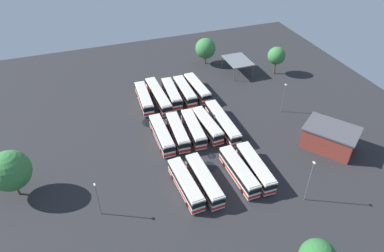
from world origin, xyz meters
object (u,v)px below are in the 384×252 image
(bus_row1_slot1, at_px, (178,132))
(tree_northeast, at_px, (206,48))
(bus_row0_slot1, at_px, (158,96))
(bus_row1_slot3, at_px, (207,125))
(bus_row2_slot4, at_px, (255,167))
(tree_east_edge, at_px, (10,171))
(maintenance_shelter, at_px, (238,61))
(lamp_post_far_corner, at_px, (284,97))
(bus_row1_slot0, at_px, (162,135))
(bus_row1_slot4, at_px, (222,122))
(depot_building, at_px, (330,138))
(bus_row2_slot3, at_px, (239,171))
(bus_row2_slot0, at_px, (186,184))
(bus_row0_slot2, at_px, (172,93))
(lamp_post_near_entrance, at_px, (309,180))
(bus_row0_slot0, at_px, (144,98))
(lamp_post_by_building, at_px, (98,198))
(bus_row2_slot1, at_px, (204,180))
(bus_row0_slot3, at_px, (185,91))
(bus_row1_slot2, at_px, (193,129))
(tree_south_edge, at_px, (277,56))
(bus_row0_slot4, at_px, (197,88))

(bus_row1_slot1, distance_m, tree_northeast, 38.26)
(bus_row0_slot1, xyz_separation_m, bus_row1_slot3, (16.24, 7.23, -0.00))
(bus_row2_slot4, xyz_separation_m, tree_east_edge, (-10.21, -44.55, 4.29))
(bus_row1_slot1, xyz_separation_m, bus_row2_slot4, (16.37, 10.98, 0.00))
(maintenance_shelter, relative_size, lamp_post_far_corner, 1.14)
(tree_northeast, bearing_deg, bus_row2_slot4, -9.92)
(bus_row1_slot0, distance_m, bus_row1_slot4, 14.65)
(bus_row1_slot0, height_order, depot_building, depot_building)
(bus_row2_slot3, bearing_deg, bus_row1_slot1, -155.47)
(bus_row1_slot1, distance_m, bus_row2_slot0, 16.41)
(bus_row0_slot2, bearing_deg, lamp_post_near_entrance, 17.12)
(bus_row0_slot0, bearing_deg, lamp_post_by_building, -26.00)
(bus_row2_slot1, bearing_deg, tree_northeast, 158.30)
(tree_east_edge, bearing_deg, bus_row0_slot3, 118.76)
(bus_row1_slot2, bearing_deg, bus_row2_slot4, 23.97)
(bus_row2_slot4, distance_m, maintenance_shelter, 43.12)
(bus_row0_slot2, height_order, bus_row0_slot3, same)
(bus_row1_slot1, relative_size, lamp_post_far_corner, 1.53)
(lamp_post_by_building, height_order, tree_south_edge, tree_south_edge)
(tree_northeast, bearing_deg, tree_east_edge, -53.81)
(lamp_post_near_entrance, height_order, tree_south_edge, lamp_post_near_entrance)
(bus_row1_slot1, distance_m, bus_row1_slot4, 10.93)
(depot_building, relative_size, lamp_post_by_building, 1.81)
(bus_row1_slot3, distance_m, bus_row2_slot4, 16.85)
(bus_row0_slot3, height_order, bus_row0_slot4, same)
(depot_building, distance_m, lamp_post_far_corner, 15.84)
(bus_row2_slot4, bearing_deg, lamp_post_near_entrance, 30.82)
(bus_row0_slot0, distance_m, bus_row0_slot2, 7.37)
(maintenance_shelter, bearing_deg, tree_northeast, -142.82)
(bus_row1_slot4, height_order, depot_building, depot_building)
(bus_row0_slot2, bearing_deg, tree_northeast, 135.76)
(bus_row1_slot4, xyz_separation_m, bus_row2_slot1, (16.15, -10.85, -0.00))
(bus_row2_slot4, relative_size, tree_northeast, 1.57)
(bus_row1_slot0, height_order, tree_south_edge, tree_south_edge)
(bus_row1_slot2, distance_m, bus_row2_slot0, 17.51)
(lamp_post_near_entrance, distance_m, tree_northeast, 58.41)
(bus_row0_slot0, height_order, tree_northeast, tree_northeast)
(bus_row2_slot0, distance_m, tree_northeast, 54.05)
(bus_row0_slot1, xyz_separation_m, lamp_post_near_entrance, (41.90, 16.55, 3.31))
(bus_row0_slot0, relative_size, bus_row1_slot0, 1.03)
(bus_row2_slot4, bearing_deg, tree_northeast, 170.08)
(tree_south_edge, distance_m, tree_east_edge, 74.74)
(bus_row2_slot1, xyz_separation_m, bus_row2_slot4, (0.13, 10.89, -0.00))
(bus_row2_slot0, bearing_deg, bus_row1_slot0, -179.58)
(tree_south_edge, bearing_deg, bus_row1_slot1, -61.56)
(bus_row1_slot4, relative_size, lamp_post_far_corner, 1.97)
(bus_row0_slot4, height_order, lamp_post_far_corner, lamp_post_far_corner)
(bus_row2_slot4, xyz_separation_m, tree_northeast, (-49.09, 8.58, 3.30))
(bus_row0_slot0, distance_m, bus_row2_slot3, 34.53)
(bus_row1_slot1, xyz_separation_m, bus_row2_slot1, (16.24, 0.08, 0.00))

